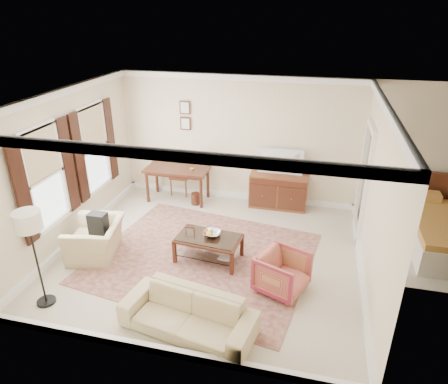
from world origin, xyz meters
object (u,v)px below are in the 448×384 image
at_px(club_armchair, 95,234).
at_px(sofa, 188,309).
at_px(sideboard, 278,191).
at_px(striped_armchair, 282,271).
at_px(writing_desk, 177,173).
at_px(tv, 280,155).
at_px(coffee_table, 209,242).

height_order(club_armchair, sofa, club_armchair).
relative_size(sideboard, club_armchair, 1.26).
bearing_deg(sofa, striped_armchair, 55.87).
bearing_deg(striped_armchair, sofa, 157.18).
height_order(writing_desk, sofa, writing_desk).
xyz_separation_m(striped_armchair, club_armchair, (-3.43, 0.21, 0.07)).
height_order(tv, coffee_table, tv).
relative_size(tv, coffee_table, 0.80).
bearing_deg(coffee_table, striped_armchair, -21.91).
bearing_deg(sideboard, striped_armchair, -82.11).
height_order(writing_desk, sideboard, writing_desk).
distance_m(writing_desk, tv, 2.42).
relative_size(writing_desk, tv, 1.53).
relative_size(coffee_table, sofa, 0.62).
xyz_separation_m(coffee_table, striped_armchair, (1.38, -0.55, 0.00)).
height_order(writing_desk, tv, tv).
relative_size(coffee_table, club_armchair, 1.17).
height_order(sideboard, coffee_table, sideboard).
bearing_deg(club_armchair, coffee_table, 87.99).
height_order(coffee_table, club_armchair, club_armchair).
distance_m(writing_desk, sideboard, 2.37).
relative_size(writing_desk, club_armchair, 1.43).
bearing_deg(writing_desk, sideboard, 4.62).
distance_m(striped_armchair, club_armchair, 3.44).
xyz_separation_m(writing_desk, sofa, (1.57, -3.99, -0.32)).
bearing_deg(tv, sofa, 79.42).
bearing_deg(tv, striped_armchair, 97.94).
bearing_deg(sofa, club_armchair, 158.36).
bearing_deg(coffee_table, sideboard, 68.29).
distance_m(coffee_table, striped_armchair, 1.49).
bearing_deg(sofa, writing_desk, 122.06).
height_order(striped_armchair, club_armchair, club_armchair).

